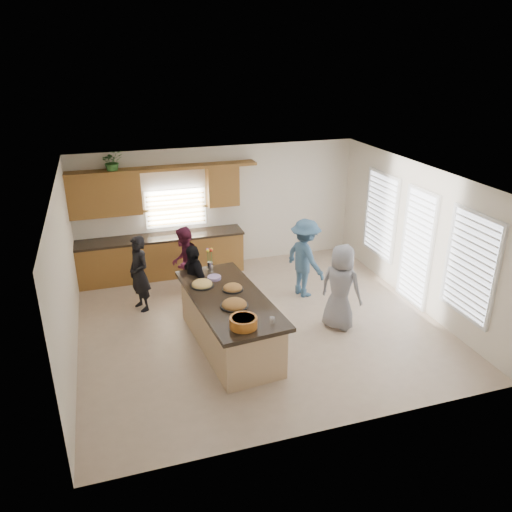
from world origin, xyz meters
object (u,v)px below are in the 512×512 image
object	(u,v)px
woman_left_back	(139,274)
woman_right_front	(341,287)
island	(229,322)
woman_left_mid	(184,263)
salad_bowl	(243,322)
woman_left_front	(194,282)
woman_right_back	(305,258)

from	to	relation	value
woman_left_back	woman_right_front	xyz separation A→B (m)	(3.41, -1.80, 0.05)
island	woman_right_front	distance (m)	2.12
woman_left_mid	woman_right_front	world-z (taller)	woman_right_front
salad_bowl	woman_left_front	size ratio (longest dim) A/B	0.28
woman_left_back	woman_left_mid	size ratio (longest dim) A/B	1.02
woman_left_front	woman_right_front	distance (m)	2.72
woman_left_mid	woman_left_front	world-z (taller)	woman_left_mid
island	woman_right_back	size ratio (longest dim) A/B	1.69
woman_right_front	woman_right_back	bearing A→B (deg)	-33.90
salad_bowl	woman_left_mid	world-z (taller)	woman_left_mid
salad_bowl	woman_right_back	world-z (taller)	woman_right_back
salad_bowl	woman_left_front	xyz separation A→B (m)	(-0.34, 2.17, -0.30)
island	woman_left_back	world-z (taller)	woman_left_back
woman_left_mid	woman_right_back	xyz separation A→B (m)	(2.37, -0.69, 0.08)
woman_left_back	woman_right_back	distance (m)	3.32
salad_bowl	woman_left_back	bearing A→B (deg)	114.38
salad_bowl	woman_left_back	world-z (taller)	woman_left_back
salad_bowl	woman_right_front	xyz separation A→B (m)	(2.12, 1.03, -0.23)
woman_right_back	woman_right_front	bearing A→B (deg)	168.02
island	woman_left_front	xyz separation A→B (m)	(-0.38, 1.15, 0.29)
salad_bowl	woman_left_front	world-z (taller)	woman_left_front
woman_left_back	woman_right_front	distance (m)	3.85
woman_left_back	woman_right_back	bearing A→B (deg)	59.51
woman_right_back	woman_right_front	world-z (taller)	woman_right_back
woman_left_back	woman_right_back	xyz separation A→B (m)	(3.30, -0.39, 0.07)
island	woman_right_back	distance (m)	2.47
woman_right_back	woman_right_front	xyz separation A→B (m)	(0.11, -1.41, -0.02)
salad_bowl	woman_left_back	distance (m)	3.12
woman_left_mid	woman_right_back	size ratio (longest dim) A/B	0.91
woman_left_back	salad_bowl	bearing A→B (deg)	0.61
island	woman_left_back	distance (m)	2.26
salad_bowl	woman_right_back	bearing A→B (deg)	50.39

